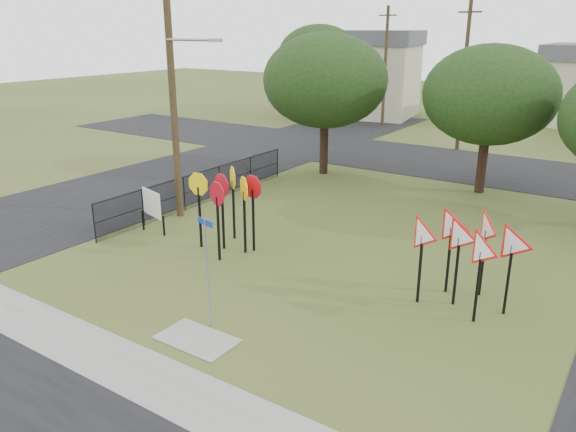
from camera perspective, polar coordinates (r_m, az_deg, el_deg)
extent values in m
plane|color=#3B4A1B|center=(16.18, -3.40, -8.77)|extent=(140.00, 140.00, 0.00)
cube|color=gray|center=(13.56, -14.60, -15.27)|extent=(30.00, 1.60, 0.02)
cube|color=#3B4A1B|center=(12.96, -18.71, -17.46)|extent=(30.00, 0.80, 0.02)
cube|color=black|center=(30.72, -9.98, 4.35)|extent=(8.00, 50.00, 0.02)
cube|color=black|center=(33.40, 17.90, 4.87)|extent=(60.00, 8.00, 0.02)
cube|color=gray|center=(14.59, -9.24, -12.24)|extent=(2.00, 1.20, 0.02)
cylinder|color=gray|center=(14.43, -8.17, -5.91)|extent=(0.06, 0.06, 2.98)
cube|color=#0D3099|center=(13.91, -8.43, -0.62)|extent=(0.60, 0.17, 0.16)
cube|color=black|center=(19.66, -6.62, -0.29)|extent=(0.07, 0.07, 2.21)
cube|color=black|center=(19.39, -3.54, -0.47)|extent=(0.07, 0.07, 2.21)
cube|color=black|center=(18.69, -7.08, -1.33)|extent=(0.07, 0.07, 2.21)
cube|color=black|center=(19.92, -8.93, -0.14)|extent=(0.07, 0.07, 2.21)
cube|color=black|center=(20.58, -5.54, 0.62)|extent=(0.07, 0.07, 2.21)
cube|color=black|center=(19.23, -4.42, -0.66)|extent=(0.07, 0.07, 2.21)
cube|color=black|center=(16.19, 13.25, -5.33)|extent=(0.07, 0.07, 2.00)
cube|color=black|center=(16.33, 16.72, -5.43)|extent=(0.07, 0.07, 2.00)
cube|color=black|center=(15.56, 18.69, -6.87)|extent=(0.07, 0.07, 2.00)
cube|color=black|center=(17.03, 16.00, -4.34)|extent=(0.07, 0.07, 2.00)
cube|color=black|center=(17.12, 19.17, -4.56)|extent=(0.07, 0.07, 2.00)
cube|color=black|center=(16.25, 21.44, -6.09)|extent=(0.07, 0.07, 2.00)
cube|color=black|center=(22.28, -14.51, -0.42)|extent=(0.06, 0.06, 0.78)
cube|color=black|center=(21.49, -12.51, -0.97)|extent=(0.06, 0.06, 0.78)
cube|color=silver|center=(21.64, -13.68, 1.26)|extent=(1.30, 0.41, 1.01)
cylinder|color=#43331E|center=(22.73, -11.65, 12.10)|extent=(0.28, 0.28, 10.00)
cylinder|color=gray|center=(21.69, -9.86, 17.22)|extent=(2.40, 0.10, 0.10)
cube|color=gray|center=(20.88, -7.35, 17.29)|extent=(0.50, 0.18, 0.12)
cylinder|color=#43331E|center=(37.09, 17.42, 13.26)|extent=(0.24, 0.24, 9.00)
cube|color=#43331E|center=(36.98, 18.02, 19.11)|extent=(1.40, 0.10, 0.10)
cylinder|color=#43331E|center=(45.52, 9.84, 14.66)|extent=(0.24, 0.24, 9.00)
cube|color=#43331E|center=(45.44, 10.12, 19.44)|extent=(1.40, 0.10, 0.10)
cylinder|color=black|center=(21.31, -19.09, -0.72)|extent=(0.05, 0.05, 1.50)
cylinder|color=black|center=(22.67, -14.52, 0.86)|extent=(0.05, 0.05, 1.50)
cylinder|color=black|center=(24.18, -10.49, 2.25)|extent=(0.05, 0.05, 1.50)
cylinder|color=black|center=(25.80, -6.95, 3.46)|extent=(0.05, 0.05, 1.50)
cylinder|color=black|center=(27.51, -3.82, 4.52)|extent=(0.05, 0.05, 1.50)
cylinder|color=black|center=(29.31, -1.07, 5.44)|extent=(0.05, 0.05, 1.50)
cube|color=black|center=(24.79, -8.74, 4.46)|extent=(0.03, 11.50, 0.03)
cube|color=black|center=(24.97, -8.66, 2.88)|extent=(0.03, 11.50, 0.03)
cube|color=black|center=(24.97, -8.66, 2.88)|extent=(0.01, 11.50, 1.50)
cube|color=beige|center=(50.96, 7.47, 13.48)|extent=(10.08, 8.46, 6.00)
cube|color=#4E4E53|center=(50.77, 7.65, 17.52)|extent=(10.58, 8.88, 1.20)
cylinder|color=black|center=(29.99, 3.66, 6.81)|extent=(0.44, 0.44, 2.62)
ellipsoid|color=black|center=(29.47, 3.81, 13.58)|extent=(6.40, 6.40, 4.80)
cylinder|color=black|center=(27.92, 19.08, 4.74)|extent=(0.44, 0.44, 2.45)
ellipsoid|color=black|center=(27.37, 19.82, 11.50)|extent=(6.00, 6.00, 4.50)
cylinder|color=black|center=(48.60, 3.07, 11.46)|extent=(0.44, 0.44, 2.80)
ellipsoid|color=black|center=(48.28, 3.15, 15.92)|extent=(6.80, 6.80, 5.10)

